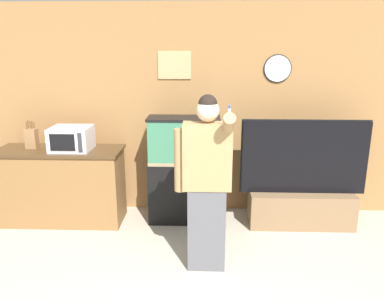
% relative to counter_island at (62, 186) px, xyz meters
% --- Properties ---
extents(wall_back_paneled, '(10.00, 0.08, 2.60)m').
position_rel_counter_island_xyz_m(wall_back_paneled, '(1.69, 0.46, 0.84)').
color(wall_back_paneled, olive).
rests_on(wall_back_paneled, ground_plane).
extents(counter_island, '(1.48, 0.55, 0.91)m').
position_rel_counter_island_xyz_m(counter_island, '(0.00, 0.00, 0.00)').
color(counter_island, brown).
rests_on(counter_island, ground_plane).
extents(microwave, '(0.45, 0.39, 0.27)m').
position_rel_counter_island_xyz_m(microwave, '(0.17, -0.02, 0.59)').
color(microwave, silver).
rests_on(microwave, counter_island).
extents(knife_block, '(0.13, 0.11, 0.33)m').
position_rel_counter_island_xyz_m(knife_block, '(-0.33, 0.05, 0.58)').
color(knife_block, olive).
rests_on(knife_block, counter_island).
extents(aquarium_on_stand, '(0.85, 0.36, 1.29)m').
position_rel_counter_island_xyz_m(aquarium_on_stand, '(1.48, 0.07, 0.19)').
color(aquarium_on_stand, black).
rests_on(aquarium_on_stand, ground_plane).
extents(tv_on_stand, '(1.47, 0.40, 1.29)m').
position_rel_counter_island_xyz_m(tv_on_stand, '(2.88, -0.01, -0.08)').
color(tv_on_stand, brown).
rests_on(tv_on_stand, ground_plane).
extents(person_standing, '(0.53, 0.40, 1.68)m').
position_rel_counter_island_xyz_m(person_standing, '(1.74, -0.95, 0.42)').
color(person_standing, '#515156').
rests_on(person_standing, ground_plane).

